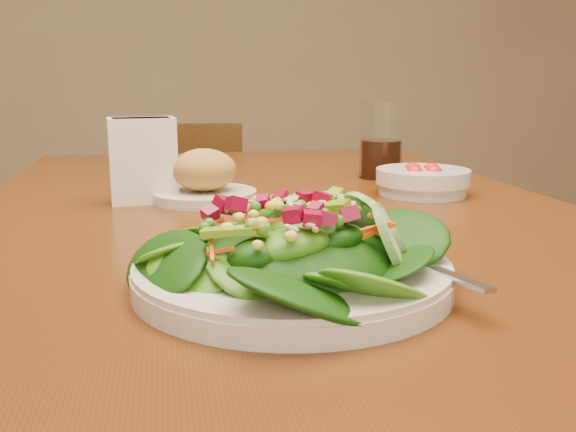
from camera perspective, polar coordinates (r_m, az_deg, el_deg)
The scene contains 7 objects.
dining_table at distance 1.00m, azimuth -1.22°, elevation -4.67°, with size 0.90×1.40×0.75m.
chair_far at distance 2.00m, azimuth -8.99°, elevation -2.61°, with size 0.42×0.43×0.81m.
salad_plate at distance 0.60m, azimuth 1.33°, elevation -3.35°, with size 0.30×0.30×0.09m.
bread_plate at distance 1.01m, azimuth -7.47°, elevation 3.21°, with size 0.16×0.16×0.08m.
tomato_bowl at distance 1.08m, azimuth 11.88°, elevation 3.08°, with size 0.15×0.15×0.05m.
drinking_glass at distance 1.25m, azimuth 8.28°, elevation 6.21°, with size 0.08×0.08×0.14m.
napkin_holder at distance 1.01m, azimuth -12.78°, elevation 5.05°, with size 0.11×0.07×0.13m.
Camera 1 is at (-0.16, -0.95, 0.94)m, focal length 40.00 mm.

